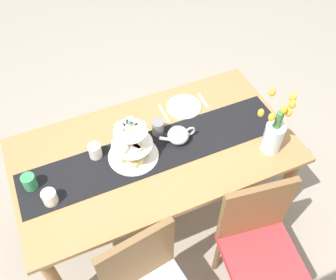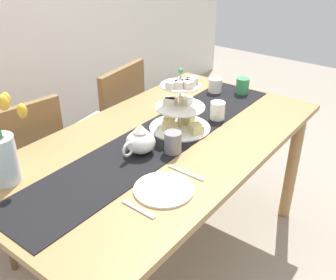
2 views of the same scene
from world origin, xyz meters
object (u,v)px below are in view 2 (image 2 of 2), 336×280
tulip_vase (0,149)px  fork_left (138,209)px  teapot (140,141)px  mug_grey (173,142)px  dining_table (163,158)px  cream_jug (215,86)px  tiered_cake_stand (181,110)px  mug_white_text (217,111)px  chair_left (21,171)px  mug_orange (242,86)px  dinner_plate_left (164,189)px  knife_left (186,173)px  chair_right (111,125)px

tulip_vase → fork_left: (0.18, -0.52, -0.14)m
teapot → mug_grey: (0.09, -0.11, -0.01)m
dining_table → cream_jug: cream_jug is taller
teapot → tulip_vase: tulip_vase is taller
tiered_cake_stand → mug_white_text: 0.23m
chair_left → mug_orange: size_ratio=9.58×
dinner_plate_left → knife_left: (0.14, 0.00, -0.00)m
mug_grey → mug_orange: 0.80m
dinner_plate_left → cream_jug: bearing=20.6°
tulip_vase → knife_left: tulip_vase is taller
dining_table → tiered_cake_stand: 0.25m
cream_jug → tulip_vase: bearing=172.9°
mug_white_text → mug_orange: size_ratio=1.00×
dinner_plate_left → knife_left: 0.15m
dining_table → mug_grey: bearing=-122.0°
chair_left → cream_jug: bearing=-29.5°
dinner_plate_left → mug_white_text: bearing=13.8°
dinner_plate_left → knife_left: size_ratio=1.35×
chair_left → tulip_vase: bearing=-124.4°
dinner_plate_left → mug_orange: (1.04, 0.22, 0.04)m
chair_right → mug_white_text: (0.02, -0.77, 0.31)m
tiered_cake_stand → cream_jug: bearing=12.6°
chair_left → mug_white_text: (0.69, -0.77, 0.31)m
chair_left → cream_jug: (1.01, -0.57, 0.30)m
mug_orange → tulip_vase: bearing=167.6°
chair_left → mug_grey: chair_left is taller
tiered_cake_stand → teapot: 0.30m
knife_left → tulip_vase: bearing=131.7°
chair_left → mug_white_text: chair_left is taller
mug_white_text → knife_left: bearing=-162.5°
teapot → mug_grey: teapot is taller
dining_table → fork_left: 0.53m
fork_left → dinner_plate_left: bearing=0.0°
chair_right → cream_jug: (0.33, -0.57, 0.30)m
mug_white_text → cream_jug: bearing=33.1°
chair_right → mug_orange: chair_right is taller
knife_left → mug_orange: bearing=14.0°
chair_left → mug_grey: bearing=-70.1°
fork_left → mug_orange: mug_orange is taller
chair_right → mug_orange: (0.41, -0.71, 0.31)m
chair_right → dinner_plate_left: (-0.63, -0.93, 0.27)m
teapot → knife_left: size_ratio=1.40×
teapot → tulip_vase: bearing=150.4°
mug_orange → dinner_plate_left: bearing=-167.9°
dining_table → chair_left: chair_left is taller
tulip_vase → mug_orange: 1.40m
cream_jug → mug_grey: size_ratio=0.89×
cream_jug → knife_left: (-0.82, -0.36, -0.04)m
tulip_vase → dinner_plate_left: size_ratio=1.78×
chair_left → mug_orange: (1.09, -0.71, 0.31)m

